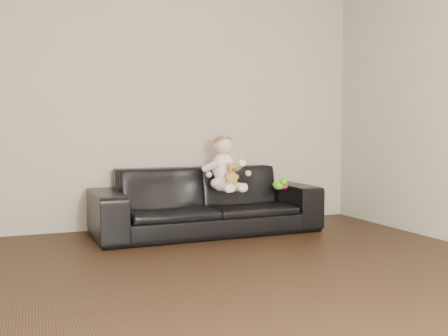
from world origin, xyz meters
name	(u,v)px	position (x,y,z in m)	size (l,w,h in m)	color
floor	(237,320)	(0.00, 0.00, 0.00)	(5.50, 5.50, 0.00)	black
wall_back	(133,101)	(0.00, 2.75, 1.30)	(5.00, 5.00, 0.00)	#B9AF9B
sofa	(206,200)	(0.61, 2.25, 0.32)	(2.17, 0.85, 0.63)	black
baby	(225,166)	(0.76, 2.13, 0.65)	(0.41, 0.49, 0.54)	#FED7D8
teddy_bear	(232,174)	(0.77, 1.97, 0.59)	(0.13, 0.13, 0.21)	#AD8431
toy_green	(279,185)	(1.29, 2.03, 0.47)	(0.12, 0.14, 0.10)	#60CE18
toy_rattle	(285,186)	(1.36, 2.04, 0.45)	(0.07, 0.07, 0.07)	red
toy_blue_disc	(278,189)	(1.31, 2.08, 0.42)	(0.09, 0.09, 0.01)	#1722BC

